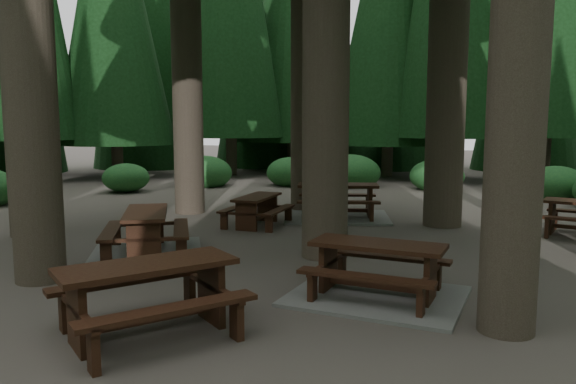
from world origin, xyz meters
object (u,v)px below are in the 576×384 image
at_px(picnic_table_b, 257,206).
at_px(picnic_table_c, 338,206).
at_px(picnic_table_a, 377,279).
at_px(picnic_table_f, 147,240).
at_px(picnic_table_e, 148,288).

bearing_deg(picnic_table_b, picnic_table_c, -42.57).
bearing_deg(picnic_table_a, picnic_table_f, 171.06).
xyz_separation_m(picnic_table_c, picnic_table_e, (0.38, -8.45, 0.26)).
xyz_separation_m(picnic_table_a, picnic_table_b, (-3.94, 4.29, 0.20)).
height_order(picnic_table_b, picnic_table_c, picnic_table_c).
bearing_deg(picnic_table_f, picnic_table_b, 135.65).
relative_size(picnic_table_b, picnic_table_e, 0.68).
bearing_deg(picnic_table_e, picnic_table_b, 49.24).
bearing_deg(picnic_table_a, picnic_table_b, 134.56).
xyz_separation_m(picnic_table_a, picnic_table_e, (-2.12, -2.39, 0.30)).
relative_size(picnic_table_b, picnic_table_f, 0.55).
relative_size(picnic_table_c, picnic_table_e, 1.23).
relative_size(picnic_table_b, picnic_table_c, 0.55).
distance_m(picnic_table_b, picnic_table_c, 2.29).
xyz_separation_m(picnic_table_a, picnic_table_f, (-4.59, 0.89, 0.01)).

